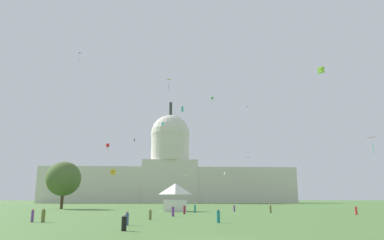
# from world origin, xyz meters

# --- Properties ---
(capitol_building) EXTENTS (147.97, 23.60, 61.01)m
(capitol_building) POSITION_xyz_m (-2.97, 190.20, 16.89)
(capitol_building) COLOR beige
(capitol_building) RESTS_ON ground_plane
(event_tent) EXTENTS (5.58, 5.35, 6.18)m
(event_tent) POSITION_xyz_m (-2.09, 57.56, 3.18)
(event_tent) COLOR white
(event_tent) RESTS_ON ground_plane
(tree_west_near) EXTENTS (13.01, 13.52, 12.77)m
(tree_west_near) POSITION_xyz_m (-32.40, 76.13, 8.09)
(tree_west_near) COLOR #42301E
(tree_west_near) RESTS_ON ground_plane
(person_olive_edge_west) EXTENTS (0.49, 0.49, 1.50)m
(person_olive_edge_west) POSITION_xyz_m (-6.11, 26.09, 0.68)
(person_olive_edge_west) COLOR olive
(person_olive_edge_west) RESTS_ON ground_plane
(person_teal_front_right) EXTENTS (0.48, 0.48, 1.76)m
(person_teal_front_right) POSITION_xyz_m (1.79, 50.01, 0.82)
(person_teal_front_right) COLOR #1E757A
(person_teal_front_right) RESTS_ON ground_plane
(person_purple_deep_crowd) EXTENTS (0.37, 0.37, 1.67)m
(person_purple_deep_crowd) POSITION_xyz_m (-20.53, 22.31, 0.78)
(person_purple_deep_crowd) COLOR #703D93
(person_purple_deep_crowd) RESTS_ON ground_plane
(person_purple_back_left) EXTENTS (0.59, 0.59, 1.75)m
(person_purple_back_left) POSITION_xyz_m (-2.87, 35.18, 0.79)
(person_purple_back_left) COLOR #703D93
(person_purple_back_left) RESTS_ON ground_plane
(person_teal_near_tree_east) EXTENTS (0.57, 0.57, 1.66)m
(person_teal_near_tree_east) POSITION_xyz_m (2.43, 19.60, 0.76)
(person_teal_near_tree_east) COLOR #1E757A
(person_teal_near_tree_east) RESTS_ON ground_plane
(person_purple_aisle_center) EXTENTS (0.56, 0.56, 1.51)m
(person_purple_aisle_center) POSITION_xyz_m (10.84, 55.15, 0.68)
(person_purple_aisle_center) COLOR #703D93
(person_purple_aisle_center) RESTS_ON ground_plane
(person_black_mid_center) EXTENTS (0.61, 0.61, 1.48)m
(person_black_mid_center) POSITION_xyz_m (-7.67, 9.41, 0.66)
(person_black_mid_center) COLOR black
(person_black_mid_center) RESTS_ON ground_plane
(person_olive_lawn_far_left) EXTENTS (0.60, 0.60, 1.74)m
(person_olive_lawn_far_left) POSITION_xyz_m (-19.08, 21.90, 0.79)
(person_olive_lawn_far_left) COLOR olive
(person_olive_lawn_far_left) RESTS_ON ground_plane
(person_denim_lawn_far_right) EXTENTS (0.46, 0.46, 1.58)m
(person_denim_lawn_far_right) POSITION_xyz_m (-8.17, 16.28, 0.73)
(person_denim_lawn_far_right) COLOR #3D5684
(person_denim_lawn_far_right) RESTS_ON ground_plane
(person_olive_near_tree_west) EXTENTS (0.54, 0.54, 1.72)m
(person_olive_near_tree_west) POSITION_xyz_m (16.57, 46.80, 0.79)
(person_olive_near_tree_west) COLOR olive
(person_olive_near_tree_west) RESTS_ON ground_plane
(person_maroon_front_left) EXTENTS (0.49, 0.49, 1.73)m
(person_maroon_front_left) POSITION_xyz_m (-0.66, 43.20, 0.79)
(person_maroon_front_left) COLOR maroon
(person_maroon_front_left) RESTS_ON ground_plane
(person_red_back_right) EXTENTS (0.50, 0.50, 1.56)m
(person_red_back_right) POSITION_xyz_m (29.99, 39.05, 0.70)
(person_red_back_right) COLOR red
(person_red_back_right) RESTS_ON ground_plane
(kite_black_mid) EXTENTS (0.91, 1.33, 1.48)m
(kite_black_mid) POSITION_xyz_m (-22.38, 167.01, 33.50)
(kite_black_mid) COLOR black
(kite_turquoise_mid) EXTENTS (0.43, 0.82, 1.26)m
(kite_turquoise_mid) POSITION_xyz_m (-0.92, 49.07, 21.50)
(kite_turquoise_mid) COLOR teal
(kite_white_low) EXTENTS (0.47, 0.76, 2.78)m
(kite_white_low) POSITION_xyz_m (13.19, 83.28, 9.85)
(kite_white_low) COLOR white
(kite_gold_low) EXTENTS (1.34, 1.41, 1.36)m
(kite_gold_low) POSITION_xyz_m (-17.03, 62.95, 9.04)
(kite_gold_low) COLOR gold
(kite_orange_mid) EXTENTS (1.28, 0.98, 2.65)m
(kite_orange_mid) POSITION_xyz_m (-4.03, 56.78, 30.28)
(kite_orange_mid) COLOR orange
(kite_magenta_high) EXTENTS (1.60, 1.66, 0.20)m
(kite_magenta_high) POSITION_xyz_m (34.26, 143.19, 46.53)
(kite_magenta_high) COLOR #D1339E
(kite_lime_mid) EXTENTS (1.18, 1.17, 1.07)m
(kite_lime_mid) POSITION_xyz_m (21.81, 30.72, 24.07)
(kite_lime_mid) COLOR #8CD133
(kite_green_high) EXTENTS (1.34, 1.36, 3.32)m
(kite_green_high) POSITION_xyz_m (19.29, 159.88, 55.66)
(kite_green_high) COLOR green
(kite_red_mid) EXTENTS (1.30, 1.33, 3.14)m
(kite_red_mid) POSITION_xyz_m (-24.44, 96.51, 20.31)
(kite_red_mid) COLOR red
(kite_yellow_low) EXTENTS (1.66, 1.08, 2.45)m
(kite_yellow_low) POSITION_xyz_m (5.77, 161.95, 13.97)
(kite_yellow_low) COLOR yellow
(kite_cyan_mid) EXTENTS (0.60, 0.61, 2.67)m
(kite_cyan_mid) POSITION_xyz_m (-5.36, 69.07, 21.99)
(kite_cyan_mid) COLOR #33BCDB
(kite_violet_mid) EXTENTS (1.68, 0.94, 0.22)m
(kite_violet_mid) POSITION_xyz_m (31.56, 132.32, 20.36)
(kite_violet_mid) COLOR purple
(kite_pink_low) EXTENTS (1.66, 1.54, 2.83)m
(kite_pink_low) POSITION_xyz_m (32.26, 35.75, 13.07)
(kite_pink_low) COLOR pink
(kite_blue_high) EXTENTS (1.62, 1.29, 3.54)m
(kite_blue_high) POSITION_xyz_m (-39.87, 110.46, 58.86)
(kite_blue_high) COLOR blue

